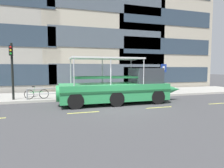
{
  "coord_description": "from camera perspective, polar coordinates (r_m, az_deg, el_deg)",
  "views": [
    {
      "loc": [
        -3.97,
        -11.67,
        2.48
      ],
      "look_at": [
        0.24,
        2.09,
        1.3
      ],
      "focal_mm": 30.79,
      "sensor_mm": 36.0,
      "label": 1
    }
  ],
  "objects": [
    {
      "name": "curb_guardrail",
      "position": [
        15.71,
        -2.56,
        -1.66
      ],
      "size": [
        11.62,
        0.09,
        0.82
      ],
      "color": "gray",
      "rests_on": "sidewalk"
    },
    {
      "name": "office_tower_right",
      "position": [
        29.0,
        11.52,
        19.96
      ],
      "size": [
        12.49,
        9.22,
        20.32
      ],
      "color": "#B2A893",
      "rests_on": "ground_plane"
    },
    {
      "name": "lane_centreline",
      "position": [
        11.6,
        3.47,
        -7.66
      ],
      "size": [
        25.8,
        0.12,
        0.01
      ],
      "color": "#DBD64C",
      "rests_on": "ground_plane"
    },
    {
      "name": "traffic_light_pole",
      "position": [
        15.68,
        -27.58,
        4.86
      ],
      "size": [
        0.24,
        0.46,
        4.11
      ],
      "color": "black",
      "rests_on": "sidewalk"
    },
    {
      "name": "sidewalk",
      "position": [
        17.88,
        -4.03,
        -3.0
      ],
      "size": [
        32.0,
        4.8,
        0.18
      ],
      "primitive_type": "cube",
      "color": "#99968E",
      "rests_on": "ground_plane"
    },
    {
      "name": "ground_plane",
      "position": [
        12.58,
        1.76,
        -6.69
      ],
      "size": [
        120.0,
        120.0,
        0.0
      ],
      "primitive_type": "plane",
      "color": "#3D3D3F"
    },
    {
      "name": "leaned_bicycle",
      "position": [
        15.55,
        -21.49,
        -2.74
      ],
      "size": [
        1.74,
        0.46,
        0.96
      ],
      "color": "black",
      "rests_on": "sidewalk"
    },
    {
      "name": "parking_sign",
      "position": [
        18.7,
        15.01,
        3.08
      ],
      "size": [
        0.6,
        0.12,
        2.69
      ],
      "color": "#4C4F54",
      "rests_on": "sidewalk"
    },
    {
      "name": "curb_edge",
      "position": [
        15.49,
        -1.95,
        -4.19
      ],
      "size": [
        32.0,
        0.18,
        0.18
      ],
      "primitive_type": "cube",
      "color": "#B2ADA3",
      "rests_on": "ground_plane"
    },
    {
      "name": "pedestrian_near_bow",
      "position": [
        18.22,
        7.01,
        0.59
      ],
      "size": [
        0.43,
        0.31,
        1.67
      ],
      "color": "#47423D",
      "rests_on": "sidewalk"
    },
    {
      "name": "duck_tour_boat",
      "position": [
        13.69,
        2.75,
        -1.22
      ],
      "size": [
        9.37,
        2.58,
        3.21
      ],
      "color": "#2D9351",
      "rests_on": "ground_plane"
    }
  ]
}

